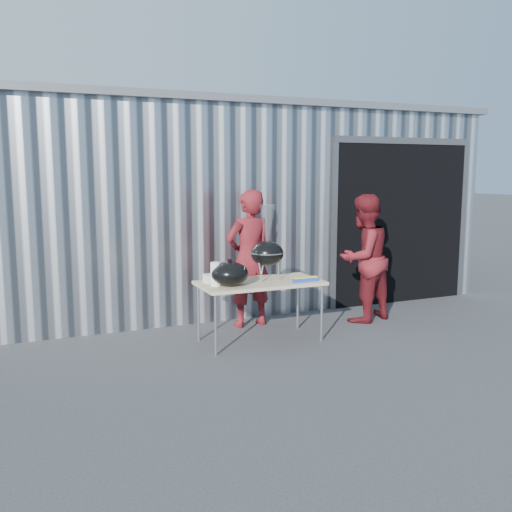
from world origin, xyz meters
name	(u,v)px	position (x,y,z in m)	size (l,w,h in m)	color
ground	(252,359)	(0.00, 0.00, 0.00)	(80.00, 80.00, 0.00)	#323235
building	(200,201)	(0.92, 4.59, 1.54)	(8.20, 6.20, 3.10)	silver
folding_table	(260,285)	(0.36, 0.60, 0.71)	(1.50, 0.75, 0.75)	tan
kettle_grill	(267,246)	(0.49, 0.66, 1.17)	(0.41, 0.41, 0.93)	black
grill_lid	(230,274)	(-0.07, 0.50, 0.89)	(0.44, 0.44, 0.32)	black
paper_towels	(216,274)	(-0.23, 0.55, 0.89)	(0.12, 0.12, 0.28)	white
white_tub	(212,278)	(-0.19, 0.78, 0.80)	(0.20, 0.15, 0.10)	white
foil_box	(305,279)	(0.85, 0.35, 0.78)	(0.32, 0.06, 0.06)	#1C3ABB
person_cook	(249,259)	(0.52, 1.32, 0.92)	(0.67, 0.44, 1.84)	maroon
person_bystander	(363,258)	(2.08, 0.93, 0.89)	(0.86, 0.67, 1.77)	maroon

